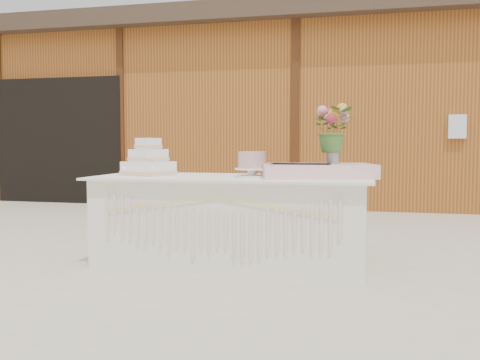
% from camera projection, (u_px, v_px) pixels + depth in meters
% --- Properties ---
extents(ground, '(80.00, 80.00, 0.00)m').
position_uv_depth(ground, '(232.00, 264.00, 4.67)').
color(ground, beige).
rests_on(ground, ground).
extents(barn, '(12.60, 4.60, 3.30)m').
position_uv_depth(barn, '(309.00, 111.00, 10.37)').
color(barn, '#A05721').
rests_on(barn, ground).
extents(cake_table, '(2.40, 1.00, 0.77)m').
position_uv_depth(cake_table, '(232.00, 221.00, 4.64)').
color(cake_table, white).
rests_on(cake_table, ground).
extents(wedding_cake, '(0.49, 0.49, 0.33)m').
position_uv_depth(wedding_cake, '(148.00, 163.00, 4.82)').
color(wedding_cake, white).
rests_on(wedding_cake, cake_table).
extents(pink_cake_stand, '(0.30, 0.30, 0.22)m').
position_uv_depth(pink_cake_stand, '(252.00, 163.00, 4.53)').
color(pink_cake_stand, white).
rests_on(pink_cake_stand, cake_table).
extents(satin_runner, '(1.03, 0.76, 0.12)m').
position_uv_depth(satin_runner, '(317.00, 171.00, 4.47)').
color(satin_runner, beige).
rests_on(satin_runner, cake_table).
extents(flower_vase, '(0.11, 0.11, 0.14)m').
position_uv_depth(flower_vase, '(333.00, 155.00, 4.48)').
color(flower_vase, '#A2A2A7').
rests_on(flower_vase, satin_runner).
extents(bouquet, '(0.38, 0.34, 0.38)m').
position_uv_depth(bouquet, '(334.00, 124.00, 4.46)').
color(bouquet, '#416D2B').
rests_on(bouquet, flower_vase).
extents(loose_flowers, '(0.16, 0.31, 0.02)m').
position_uv_depth(loose_flowers, '(125.00, 174.00, 4.87)').
color(loose_flowers, pink).
rests_on(loose_flowers, cake_table).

